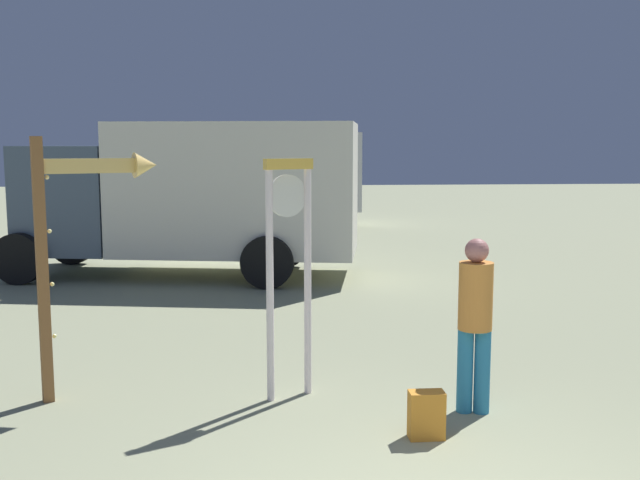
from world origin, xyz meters
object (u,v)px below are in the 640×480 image
(standing_clock, at_px, (289,252))
(backpack, at_px, (426,415))
(box_truck_near, at_px, (198,192))
(box_truck_far, at_px, (254,176))
(arrow_sign, at_px, (82,222))
(person_near_clock, at_px, (475,316))

(standing_clock, distance_m, backpack, 1.98)
(box_truck_near, relative_size, box_truck_far, 0.96)
(standing_clock, bearing_deg, box_truck_far, 91.34)
(arrow_sign, relative_size, backpack, 6.25)
(standing_clock, distance_m, box_truck_far, 14.77)
(box_truck_near, bearing_deg, arrow_sign, -95.13)
(backpack, bearing_deg, person_near_clock, 44.38)
(backpack, distance_m, box_truck_far, 16.00)
(standing_clock, height_order, box_truck_far, box_truck_far)
(box_truck_near, xyz_separation_m, box_truck_far, (1.01, 8.00, -0.03))
(person_near_clock, relative_size, backpack, 3.99)
(person_near_clock, relative_size, box_truck_far, 0.23)
(person_near_clock, height_order, backpack, person_near_clock)
(standing_clock, distance_m, arrow_sign, 1.98)
(person_near_clock, distance_m, box_truck_near, 7.95)
(backpack, relative_size, box_truck_near, 0.06)
(standing_clock, xyz_separation_m, backpack, (1.08, -1.12, -1.21))
(box_truck_far, bearing_deg, person_near_clock, -82.60)
(arrow_sign, height_order, box_truck_far, box_truck_far)
(arrow_sign, height_order, person_near_clock, arrow_sign)
(person_near_clock, bearing_deg, standing_clock, 160.76)
(box_truck_near, height_order, box_truck_far, box_truck_near)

